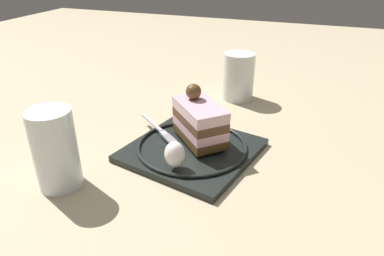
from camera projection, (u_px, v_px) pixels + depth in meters
name	position (u px, v px, depth m)	size (l,w,h in m)	color
ground_plane	(178.00, 148.00, 0.60)	(2.40, 2.40, 0.00)	tan
dessert_plate	(192.00, 149.00, 0.58)	(0.23, 0.23, 0.02)	black
cake_slice	(199.00, 121.00, 0.58)	(0.11, 0.11, 0.09)	#553918
whipped_cream_dollop	(175.00, 154.00, 0.51)	(0.03, 0.03, 0.04)	white
fork	(159.00, 129.00, 0.62)	(0.09, 0.10, 0.00)	silver
drink_glass_near	(238.00, 79.00, 0.78)	(0.07, 0.07, 0.10)	white
drink_glass_far	(56.00, 153.00, 0.48)	(0.06, 0.06, 0.12)	silver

